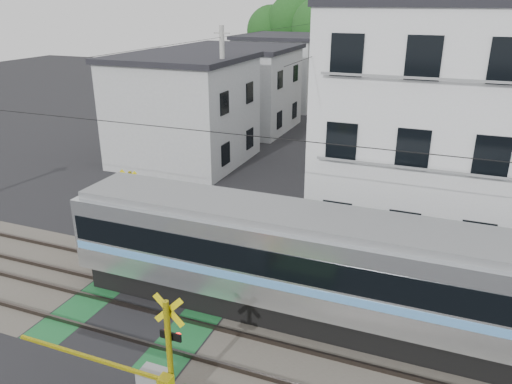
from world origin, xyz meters
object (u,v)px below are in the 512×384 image
at_px(crossing_signal_far, 144,226).
at_px(pedestrian, 354,100).
at_px(crossing_signal_near, 156,380).
at_px(apartment_block, 455,122).

distance_m(crossing_signal_far, pedestrian, 29.42).
height_order(crossing_signal_near, pedestrian, crossing_signal_near).
relative_size(crossing_signal_near, pedestrian, 2.86).
xyz_separation_m(crossing_signal_near, apartment_block, (5.91, 13.15, 3.94)).
distance_m(apartment_block, pedestrian, 25.25).
distance_m(crossing_signal_near, crossing_signal_far, 8.95).
xyz_separation_m(crossing_signal_far, apartment_block, (11.09, 5.84, 3.94)).
bearing_deg(crossing_signal_far, apartment_block, 27.78).
height_order(crossing_signal_near, apartment_block, apartment_block).
xyz_separation_m(crossing_signal_near, pedestrian, (-2.60, 36.61, 0.12)).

